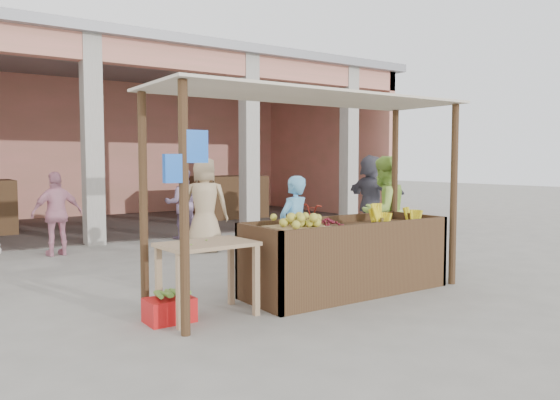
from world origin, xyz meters
TOP-DOWN VIEW (x-y plane):
  - ground at (0.00, 0.00)m, footprint 60.00×60.00m
  - market_building at (0.05, 8.93)m, footprint 14.40×6.40m
  - fruit_stall at (0.50, 0.00)m, footprint 2.60×0.95m
  - stall_awning at (-0.01, 0.06)m, footprint 4.09×1.35m
  - banana_heap at (1.30, -0.01)m, footprint 1.06×0.58m
  - melon_tray at (-0.19, 0.04)m, footprint 0.67×0.58m
  - berry_heap at (0.20, 0.00)m, footprint 0.48×0.39m
  - side_table at (-1.39, 0.01)m, footprint 1.00×0.70m
  - papaya_pile at (-1.39, 0.01)m, footprint 0.62×0.36m
  - red_crate at (-1.81, 0.04)m, footprint 0.47×0.34m
  - plantain_bundle at (-1.81, 0.04)m, footprint 0.38×0.27m
  - produce_sacks at (2.82, 5.22)m, footprint 0.80×0.50m
  - vendor_blue at (0.34, 0.88)m, footprint 0.66×0.56m
  - vendor_green at (2.00, 0.86)m, footprint 0.88×0.54m
  - motorcycle at (1.43, 2.51)m, footprint 0.67×1.76m
  - shopper_b at (-1.86, 4.75)m, footprint 0.95×0.57m
  - shopper_c at (0.41, 3.71)m, footprint 1.07×0.96m
  - shopper_d at (4.51, 3.78)m, footprint 0.74×1.72m
  - shopper_f at (0.76, 5.47)m, footprint 0.89×0.67m

SIDE VIEW (x-z plane):
  - ground at x=0.00m, z-range 0.00..0.00m
  - red_crate at x=-1.81m, z-range 0.00..0.24m
  - plantain_bundle at x=-1.81m, z-range 0.24..0.32m
  - produce_sacks at x=2.82m, z-range 0.00..0.61m
  - fruit_stall at x=0.50m, z-range 0.00..0.80m
  - motorcycle at x=1.43m, z-range 0.00..0.91m
  - side_table at x=-1.39m, z-range 0.25..1.03m
  - vendor_blue at x=0.34m, z-range 0.00..1.52m
  - shopper_b at x=-1.86m, z-range 0.00..1.54m
  - shopper_f at x=0.76m, z-range 0.00..1.61m
  - papaya_pile at x=-1.39m, z-range 0.78..0.95m
  - berry_heap at x=0.20m, z-range 0.80..0.95m
  - melon_tray at x=-0.19m, z-range 0.79..0.98m
  - vendor_green at x=2.00m, z-range 0.00..1.78m
  - banana_heap at x=1.30m, z-range 0.80..0.99m
  - shopper_d at x=4.51m, z-range 0.00..1.85m
  - shopper_c at x=0.41m, z-range 0.00..1.87m
  - stall_awning at x=-0.01m, z-range 0.78..3.17m
  - market_building at x=0.05m, z-range 0.60..4.80m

